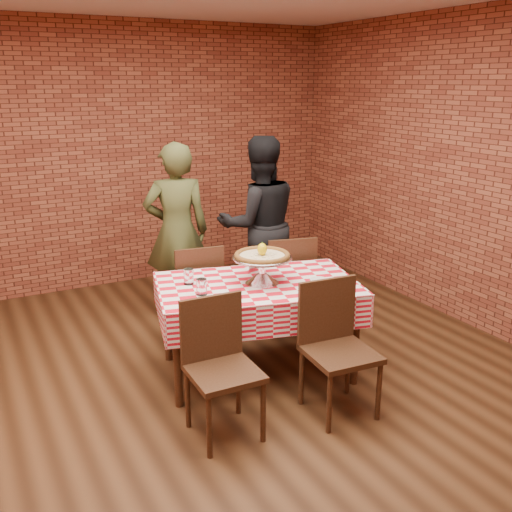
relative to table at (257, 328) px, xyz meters
name	(u,v)px	position (x,y,z in m)	size (l,w,h in m)	color
ground	(217,406)	(-0.51, -0.33, -0.38)	(6.00, 6.00, 0.00)	black
back_wall	(101,158)	(-0.51, 2.67, 1.08)	(5.50, 5.50, 0.00)	maroon
table	(257,328)	(0.00, 0.00, 0.00)	(1.51, 0.91, 0.75)	#3E2617
tablecloth	(257,299)	(0.00, 0.00, 0.25)	(1.55, 0.94, 0.26)	red
pizza_stand	(262,270)	(0.03, -0.01, 0.49)	(0.47, 0.47, 0.21)	silver
pizza	(262,256)	(0.03, -0.01, 0.60)	(0.43, 0.43, 0.03)	beige
lemon	(262,249)	(0.03, -0.01, 0.65)	(0.07, 0.07, 0.10)	yellow
water_glass_left	(202,287)	(-0.48, -0.04, 0.44)	(0.08, 0.08, 0.12)	white
water_glass_right	(189,277)	(-0.48, 0.23, 0.44)	(0.08, 0.08, 0.12)	white
side_plate	(319,280)	(0.45, -0.18, 0.39)	(0.14, 0.14, 0.01)	white
sweetener_packet_a	(334,286)	(0.48, -0.34, 0.39)	(0.05, 0.04, 0.01)	white
sweetener_packet_b	(338,280)	(0.58, -0.25, 0.39)	(0.05, 0.04, 0.01)	white
condiment_caddy	(252,263)	(0.10, 0.27, 0.45)	(0.10, 0.08, 0.13)	silver
chair_near_left	(224,372)	(-0.60, -0.67, 0.08)	(0.44, 0.44, 0.92)	#3E2617
chair_near_right	(341,352)	(0.22, -0.80, 0.09)	(0.45, 0.45, 0.93)	#3E2617
chair_far_left	(195,291)	(-0.19, 0.82, 0.08)	(0.43, 0.43, 0.91)	#3E2617
chair_far_right	(285,282)	(0.63, 0.63, 0.09)	(0.45, 0.45, 0.93)	#3E2617
diner_olive	(177,232)	(-0.13, 1.41, 0.49)	(0.63, 0.41, 1.72)	#404522
diner_black	(259,224)	(0.68, 1.23, 0.50)	(0.85, 0.66, 1.75)	black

